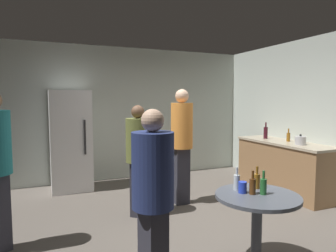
{
  "coord_description": "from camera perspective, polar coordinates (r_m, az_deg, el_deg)",
  "views": [
    {
      "loc": [
        -1.66,
        -3.42,
        1.63
      ],
      "look_at": [
        0.07,
        0.66,
        1.25
      ],
      "focal_mm": 31.91,
      "sensor_mm": 36.0,
      "label": 1
    }
  ],
  "objects": [
    {
      "name": "ground_plane",
      "position": [
        4.16,
        2.76,
        -18.89
      ],
      "size": [
        5.2,
        5.2,
        0.1
      ],
      "primitive_type": "cube",
      "color": "#5B544C"
    },
    {
      "name": "person_in_olive_shirt",
      "position": [
        4.2,
        -5.73,
        -4.95
      ],
      "size": [
        0.48,
        0.48,
        1.56
      ],
      "rotation": [
        0.0,
        0.0,
        -0.69
      ],
      "color": "#2D2D38",
      "rests_on": "ground_plane"
    },
    {
      "name": "wine_bottle_on_counter",
      "position": [
        5.95,
        18.15,
        -1.17
      ],
      "size": [
        0.08,
        0.08,
        0.31
      ],
      "color": "#3F141E",
      "rests_on": "kitchen_counter"
    },
    {
      "name": "beer_bottle_brown",
      "position": [
        3.01,
        15.84,
        -10.89
      ],
      "size": [
        0.06,
        0.06,
        0.23
      ],
      "color": "#593314",
      "rests_on": "foreground_table"
    },
    {
      "name": "foreground_table",
      "position": [
        3.07,
        16.67,
        -14.31
      ],
      "size": [
        0.8,
        0.8,
        0.73
      ],
      "color": "#4C515B",
      "rests_on": "ground_plane"
    },
    {
      "name": "kettle",
      "position": [
        5.35,
        23.98,
        -2.54
      ],
      "size": [
        0.24,
        0.17,
        0.18
      ],
      "color": "#B2B2B7",
      "rests_on": "kitchen_counter"
    },
    {
      "name": "beer_bottle_green",
      "position": [
        3.03,
        17.75,
        -10.82
      ],
      "size": [
        0.06,
        0.06,
        0.23
      ],
      "color": "#26662D",
      "rests_on": "foreground_table"
    },
    {
      "name": "wall_side_right",
      "position": [
        5.49,
        28.41,
        1.45
      ],
      "size": [
        0.06,
        5.2,
        2.7
      ],
      "primitive_type": "cube",
      "color": "beige",
      "rests_on": "ground_plane"
    },
    {
      "name": "beer_bottle_clear",
      "position": [
        3.11,
        12.98,
        -10.3
      ],
      "size": [
        0.06,
        0.06,
        0.23
      ],
      "color": "silver",
      "rests_on": "foreground_table"
    },
    {
      "name": "wall_back",
      "position": [
        6.28,
        -7.66,
        2.38
      ],
      "size": [
        5.32,
        0.06,
        2.7
      ],
      "primitive_type": "cube",
      "color": "beige",
      "rests_on": "ground_plane"
    },
    {
      "name": "kitchen_counter",
      "position": [
        5.73,
        21.29,
        -7.23
      ],
      "size": [
        0.64,
        1.88,
        0.9
      ],
      "color": "olive",
      "rests_on": "ground_plane"
    },
    {
      "name": "beer_bottle_on_counter",
      "position": [
        5.69,
        22.0,
        -1.92
      ],
      "size": [
        0.06,
        0.06,
        0.23
      ],
      "color": "#8C5919",
      "rests_on": "kitchen_counter"
    },
    {
      "name": "person_in_navy_shirt",
      "position": [
        2.45,
        -2.9,
        -12.19
      ],
      "size": [
        0.4,
        0.4,
        1.56
      ],
      "rotation": [
        0.0,
        0.0,
        0.19
      ],
      "color": "#2D2D38",
      "rests_on": "ground_plane"
    },
    {
      "name": "plastic_cup_blue",
      "position": [
        3.03,
        14.05,
        -11.29
      ],
      "size": [
        0.08,
        0.08,
        0.11
      ],
      "primitive_type": "cylinder",
      "color": "blue",
      "rests_on": "foreground_table"
    },
    {
      "name": "refrigerator",
      "position": [
        5.69,
        -18.11,
        -2.65
      ],
      "size": [
        0.7,
        0.68,
        1.8
      ],
      "color": "white",
      "rests_on": "ground_plane"
    },
    {
      "name": "beer_bottle_amber",
      "position": [
        3.21,
        16.61,
        -9.93
      ],
      "size": [
        0.06,
        0.06,
        0.23
      ],
      "color": "#8C5919",
      "rests_on": "foreground_table"
    },
    {
      "name": "person_in_orange_shirt",
      "position": [
        4.64,
        2.65,
        -2.12
      ],
      "size": [
        0.35,
        0.35,
        1.8
      ],
      "rotation": [
        0.0,
        0.0,
        -1.59
      ],
      "color": "#2D2D38",
      "rests_on": "ground_plane"
    }
  ]
}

